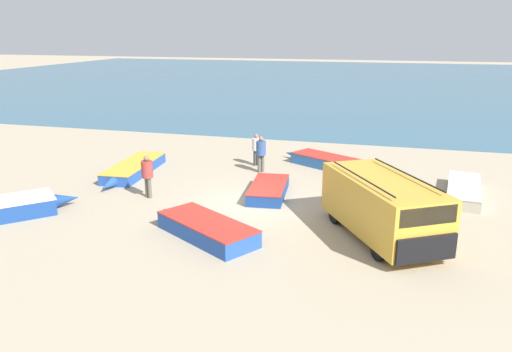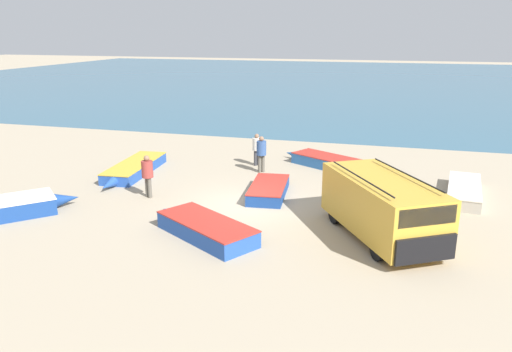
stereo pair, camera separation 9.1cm
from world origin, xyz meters
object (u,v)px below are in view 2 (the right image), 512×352
object	(u,v)px
fishing_rowboat_1	(332,163)
parked_van	(382,205)
fishing_rowboat_2	(204,228)
fishing_rowboat_0	(134,169)
fisherman_2	(261,151)
fishing_rowboat_4	(464,190)
fisherman_1	(257,147)
fisherman_0	(147,172)
fishing_rowboat_5	(269,189)

from	to	relation	value
fishing_rowboat_1	parked_van	bearing A→B (deg)	137.79
parked_van	fishing_rowboat_2	world-z (taller)	parked_van
fishing_rowboat_0	fisherman_2	distance (m)	6.12
fishing_rowboat_4	fisherman_2	xyz separation A→B (m)	(-8.96, 1.14, 0.79)
fisherman_1	fisherman_2	world-z (taller)	fisherman_2
parked_van	fishing_rowboat_4	bearing A→B (deg)	118.13
fisherman_1	fisherman_2	xyz separation A→B (m)	(0.55, -1.15, 0.08)
parked_van	fishing_rowboat_1	xyz separation A→B (m)	(-2.65, 8.17, -0.84)
fishing_rowboat_2	parked_van	bearing A→B (deg)	-133.51
parked_van	fishing_rowboat_1	size ratio (longest dim) A/B	1.02
fishing_rowboat_4	parked_van	bearing A→B (deg)	156.02
fisherman_1	fishing_rowboat_0	bearing A→B (deg)	76.51
fishing_rowboat_4	fishing_rowboat_2	bearing A→B (deg)	134.38
fishing_rowboat_2	fisherman_0	distance (m)	4.85
fishing_rowboat_0	fishing_rowboat_1	bearing A→B (deg)	106.98
fishing_rowboat_1	fisherman_1	size ratio (longest dim) A/B	3.24
parked_van	fishing_rowboat_2	xyz separation A→B (m)	(-5.61, -1.47, -0.82)
fishing_rowboat_1	fisherman_0	size ratio (longest dim) A/B	2.99
fishing_rowboat_0	fisherman_2	xyz separation A→B (m)	(5.76, 1.92, 0.79)
fishing_rowboat_2	fisherman_0	xyz separation A→B (m)	(-3.65, 3.11, 0.76)
fishing_rowboat_1	fishing_rowboat_5	xyz separation A→B (m)	(-1.97, -4.88, -0.03)
parked_van	fishing_rowboat_2	bearing A→B (deg)	-106.73
fishing_rowboat_0	fishing_rowboat_5	xyz separation A→B (m)	(6.96, -1.28, -0.01)
parked_van	fisherman_0	xyz separation A→B (m)	(-9.26, 1.63, -0.06)
fishing_rowboat_2	fishing_rowboat_5	distance (m)	4.87
fisherman_0	parked_van	bearing A→B (deg)	107.52
fishing_rowboat_2	fishing_rowboat_1	bearing A→B (deg)	-75.28
fishing_rowboat_0	fisherman_0	distance (m)	3.83
fishing_rowboat_4	fisherman_2	world-z (taller)	fisherman_2
fishing_rowboat_0	fishing_rowboat_5	bearing A→B (deg)	74.58
fishing_rowboat_4	fishing_rowboat_5	distance (m)	8.03
fishing_rowboat_0	fishing_rowboat_1	xyz separation A→B (m)	(8.93, 3.60, 0.02)
fishing_rowboat_1	fishing_rowboat_0	bearing A→B (deg)	51.76
fishing_rowboat_4	fisherman_1	world-z (taller)	fisherman_1
fishing_rowboat_5	fishing_rowboat_0	bearing A→B (deg)	73.43
fishing_rowboat_0	fishing_rowboat_5	distance (m)	7.08
fisherman_0	fishing_rowboat_2	bearing A→B (deg)	77.10
fishing_rowboat_4	fisherman_2	size ratio (longest dim) A/B	2.87
fisherman_2	fisherman_0	bearing A→B (deg)	105.53
fishing_rowboat_2	fisherman_2	xyz separation A→B (m)	(-0.21, 7.97, 0.76)
fisherman_0	fisherman_2	world-z (taller)	fisherman_0
fishing_rowboat_2	fishing_rowboat_5	bearing A→B (deg)	-69.98
parked_van	fisherman_1	bearing A→B (deg)	-171.60
fishing_rowboat_5	fisherman_1	bearing A→B (deg)	15.83
fishing_rowboat_1	fishing_rowboat_2	size ratio (longest dim) A/B	1.21
fishing_rowboat_2	fisherman_0	world-z (taller)	fisherman_0
fishing_rowboat_1	fisherman_0	xyz separation A→B (m)	(-6.61, -6.54, 0.78)
fishing_rowboat_1	fisherman_0	distance (m)	9.33
parked_van	fishing_rowboat_5	size ratio (longest dim) A/B	1.37
fishing_rowboat_5	fisherman_0	distance (m)	4.99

